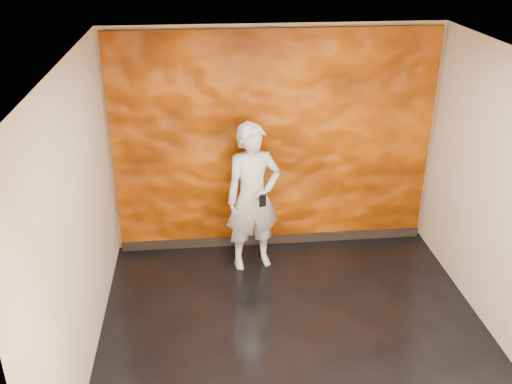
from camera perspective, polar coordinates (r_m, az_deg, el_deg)
name	(u,v)px	position (r m, az deg, el deg)	size (l,w,h in m)	color
room	(302,217)	(5.19, 4.60, -2.53)	(4.02, 4.02, 2.81)	black
feature_wall	(274,143)	(6.97, 1.83, 4.87)	(3.90, 0.06, 2.75)	#D05605
baseboard	(273,239)	(7.50, 1.73, -4.72)	(3.90, 0.04, 0.12)	black
man	(253,198)	(6.66, -0.30, -0.56)	(0.66, 0.43, 1.81)	#9A9FA8
phone	(263,201)	(6.38, 0.66, -0.88)	(0.08, 0.02, 0.15)	black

